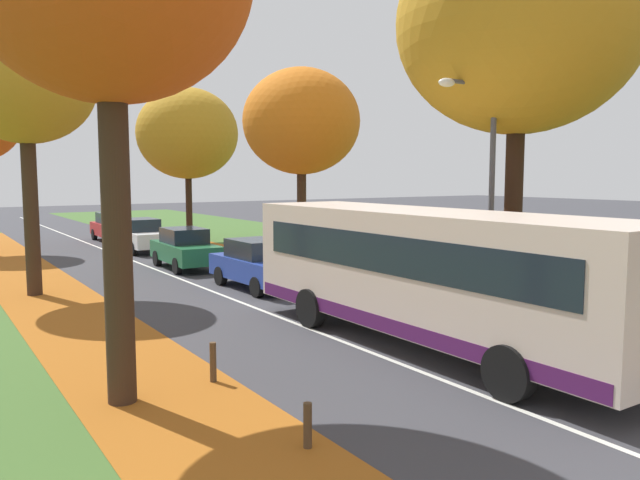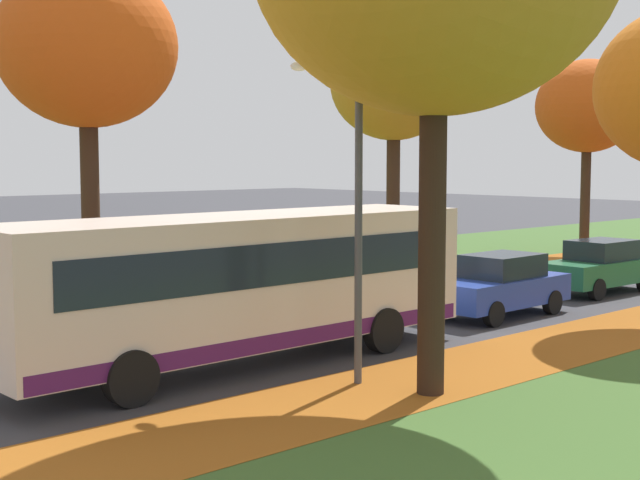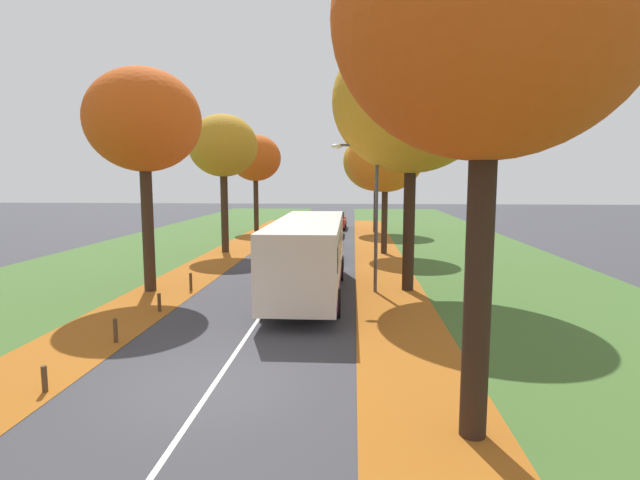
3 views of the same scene
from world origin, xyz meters
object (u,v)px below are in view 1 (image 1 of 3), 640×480
object	(u,v)px
bollard_fourth	(213,362)
car_red_fourth_in_line	(113,227)
tree_left_mid	(25,83)
bus	(428,270)
car_blue_lead	(259,264)
tree_right_far	(187,134)
streetlamp_right	(483,175)
car_green_following	(185,248)
tree_right_near	(519,24)
tree_right_mid	(301,122)
bollard_third	(308,426)
car_white_third_in_line	(141,235)

from	to	relation	value
bollard_fourth	car_red_fourth_in_line	bearing A→B (deg)	78.81
tree_left_mid	bollard_fourth	xyz separation A→B (m)	(1.34, -10.73, -6.15)
bus	car_blue_lead	distance (m)	8.33
tree_right_far	car_red_fourth_in_line	world-z (taller)	tree_right_far
streetlamp_right	bus	xyz separation A→B (m)	(-2.33, -0.64, -2.04)
car_green_following	streetlamp_right	bearing A→B (deg)	-79.08
car_blue_lead	tree_right_far	bearing A→B (deg)	76.98
tree_left_mid	car_blue_lead	size ratio (longest dim) A/B	2.00
bus	car_green_following	world-z (taller)	bus
car_green_following	tree_left_mid	bearing A→B (deg)	-155.24
tree_right_near	car_blue_lead	distance (m)	10.63
tree_right_mid	bollard_third	xyz separation A→B (m)	(-8.57, -14.12, -5.49)
tree_left_mid	tree_right_far	xyz separation A→B (m)	(9.86, 12.10, -0.51)
tree_right_near	bus	size ratio (longest dim) A/B	1.01
bollard_third	bus	size ratio (longest dim) A/B	0.06
bus	car_red_fourth_in_line	size ratio (longest dim) A/B	2.46
tree_right_near	tree_right_mid	bearing A→B (deg)	92.14
streetlamp_right	tree_right_far	bearing A→B (deg)	86.73
bollard_fourth	car_white_third_in_line	world-z (taller)	car_white_third_in_line
car_red_fourth_in_line	tree_left_mid	bearing A→B (deg)	-113.27
bollard_fourth	car_green_following	world-z (taller)	car_green_following
bus	car_white_third_in_line	xyz separation A→B (m)	(-0.00, 20.30, -0.89)
tree_right_mid	streetlamp_right	world-z (taller)	tree_right_mid
bollard_fourth	car_green_following	bearing A→B (deg)	70.87
streetlamp_right	tree_left_mid	bearing A→B (deg)	129.41
tree_left_mid	bollard_third	distance (m)	15.37
bollard_fourth	tree_right_mid	bearing A→B (deg)	51.76
tree_left_mid	car_white_third_in_line	world-z (taller)	tree_left_mid
tree_right_far	tree_left_mid	bearing A→B (deg)	-129.18
streetlamp_right	car_white_third_in_line	world-z (taller)	streetlamp_right
tree_right_near	car_red_fourth_in_line	bearing A→B (deg)	98.78
tree_left_mid	bollard_third	xyz separation A→B (m)	(1.31, -14.01, -6.20)
tree_right_mid	streetlamp_right	xyz separation A→B (m)	(-1.31, -10.55, -2.08)
tree_right_mid	car_red_fourth_in_line	bearing A→B (deg)	103.19
tree_right_mid	streetlamp_right	distance (m)	10.83
tree_right_mid	bus	size ratio (longest dim) A/B	0.76
car_white_third_in_line	tree_right_far	bearing A→B (deg)	38.49
tree_right_near	car_white_third_in_line	xyz separation A→B (m)	(-4.02, 19.22, -6.81)
car_blue_lead	car_white_third_in_line	bearing A→B (deg)	90.86
tree_right_mid	car_white_third_in_line	distance (m)	11.01
tree_right_near	bus	xyz separation A→B (m)	(-4.02, -1.08, -5.92)
tree_right_near	bollard_third	distance (m)	12.22
streetlamp_right	car_blue_lead	xyz separation A→B (m)	(-2.16, 7.64, -2.92)
tree_right_mid	car_red_fourth_in_line	distance (m)	16.01
bus	car_blue_lead	xyz separation A→B (m)	(0.18, 8.29, -0.89)
car_green_following	car_white_third_in_line	xyz separation A→B (m)	(0.21, 6.44, 0.00)
car_blue_lead	car_red_fourth_in_line	world-z (taller)	same
tree_right_far	car_blue_lead	world-z (taller)	tree_right_far
car_blue_lead	car_white_third_in_line	size ratio (longest dim) A/B	1.01
tree_right_near	car_white_third_in_line	distance (m)	20.78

